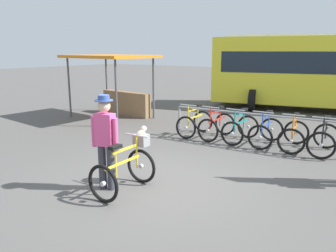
# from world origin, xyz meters

# --- Properties ---
(ground_plane) EXTENTS (80.00, 80.00, 0.00)m
(ground_plane) POSITION_xyz_m (0.00, 0.00, 0.00)
(ground_plane) COLOR #514F4C
(bike_rack_rail) EXTENTS (4.60, 0.38, 0.88)m
(bike_rack_rail) POSITION_xyz_m (0.60, 3.52, 0.70)
(bike_rack_rail) COLOR #99999E
(bike_rack_rail) RESTS_ON ground
(racked_bike_yellow) EXTENTS (0.68, 1.11, 0.97)m
(racked_bike_yellow) POSITION_xyz_m (-1.27, 3.57, 0.37)
(racked_bike_yellow) COLOR black
(racked_bike_yellow) RESTS_ON ground
(racked_bike_red) EXTENTS (0.69, 1.10, 0.97)m
(racked_bike_red) POSITION_xyz_m (-0.57, 3.62, 0.37)
(racked_bike_red) COLOR black
(racked_bike_red) RESTS_ON ground
(racked_bike_teal) EXTENTS (0.70, 1.11, 0.97)m
(racked_bike_teal) POSITION_xyz_m (0.13, 3.67, 0.37)
(racked_bike_teal) COLOR black
(racked_bike_teal) RESTS_ON ground
(racked_bike_blue) EXTENTS (0.70, 1.13, 0.98)m
(racked_bike_blue) POSITION_xyz_m (0.83, 3.72, 0.37)
(racked_bike_blue) COLOR black
(racked_bike_blue) RESTS_ON ground
(racked_bike_orange) EXTENTS (0.80, 1.19, 0.98)m
(racked_bike_orange) POSITION_xyz_m (1.53, 3.77, 0.37)
(racked_bike_orange) COLOR black
(racked_bike_orange) RESTS_ON ground
(racked_bike_black) EXTENTS (0.72, 1.13, 0.97)m
(racked_bike_black) POSITION_xyz_m (2.22, 3.82, 0.37)
(racked_bike_black) COLOR black
(racked_bike_black) RESTS_ON ground
(featured_bicycle) EXTENTS (0.69, 1.22, 1.09)m
(featured_bicycle) POSITION_xyz_m (-0.26, -0.52, 0.49)
(featured_bicycle) COLOR black
(featured_bicycle) RESTS_ON ground
(person_with_featured_bike) EXTENTS (0.52, 0.32, 1.72)m
(person_with_featured_bike) POSITION_xyz_m (-0.60, -0.71, 0.95)
(person_with_featured_bike) COLOR #383842
(person_with_featured_bike) RESTS_ON ground
(market_stall) EXTENTS (3.28, 2.55, 2.30)m
(market_stall) POSITION_xyz_m (-5.13, 4.42, 1.39)
(market_stall) COLOR #4C4C51
(market_stall) RESTS_ON ground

